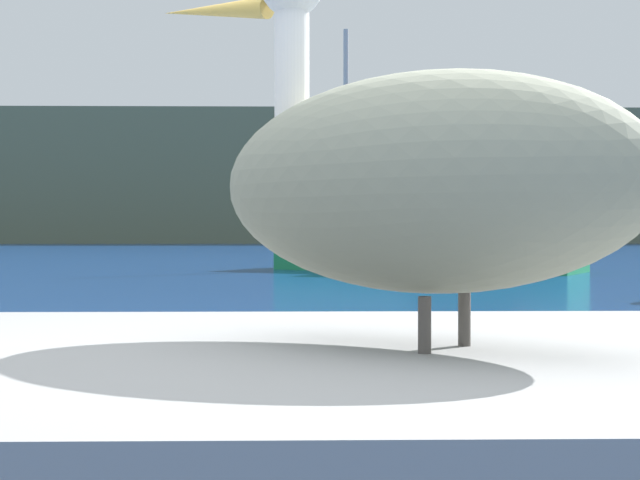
% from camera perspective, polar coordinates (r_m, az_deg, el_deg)
% --- Properties ---
extents(hillside_backdrop, '(140.00, 13.84, 8.18)m').
position_cam_1_polar(hillside_backdrop, '(67.77, -1.27, 3.35)').
color(hillside_backdrop, '#5B664C').
rests_on(hillside_backdrop, ground).
extents(pelican, '(1.31, 1.12, 0.99)m').
position_cam_1_polar(pelican, '(2.41, 5.59, 3.50)').
color(pelican, gray).
rests_on(pelican, pier_dock).
extents(fishing_boat_green, '(7.00, 5.08, 5.64)m').
position_cam_1_polar(fishing_boat_green, '(23.10, 6.42, 0.61)').
color(fishing_boat_green, '#1E8C4C').
rests_on(fishing_boat_green, ground).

